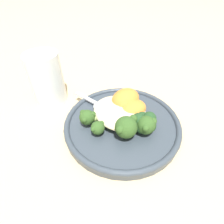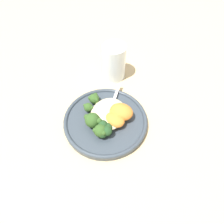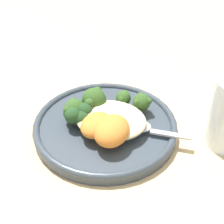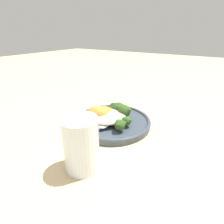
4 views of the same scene
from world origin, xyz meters
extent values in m
plane|color=#D6B784|center=(0.00, 0.00, 0.00)|extent=(4.00, 4.00, 0.00)
cylinder|color=#38424C|center=(0.01, 0.01, 0.01)|extent=(0.24, 0.24, 0.02)
torus|color=#38424C|center=(0.01, 0.01, 0.02)|extent=(0.24, 0.24, 0.01)
ellipsoid|color=beige|center=(0.00, 0.01, 0.03)|extent=(0.12, 0.10, 0.02)
ellipsoid|color=#9EBC66|center=(-0.01, -0.01, 0.03)|extent=(0.06, 0.09, 0.02)
sphere|color=#335623|center=(-0.03, -0.05, 0.04)|extent=(0.03, 0.03, 0.03)
sphere|color=#335623|center=(-0.03, -0.04, 0.04)|extent=(0.01, 0.01, 0.01)
sphere|color=#335623|center=(-0.05, -0.05, 0.04)|extent=(0.01, 0.01, 0.01)
sphere|color=#335623|center=(-0.03, -0.06, 0.04)|extent=(0.01, 0.01, 0.01)
ellipsoid|color=#9EBC66|center=(0.00, -0.01, 0.03)|extent=(0.03, 0.09, 0.02)
sphere|color=#335623|center=(0.00, -0.05, 0.04)|extent=(0.03, 0.03, 0.03)
sphere|color=#335623|center=(0.00, -0.04, 0.04)|extent=(0.01, 0.01, 0.01)
sphere|color=#335623|center=(0.00, -0.06, 0.04)|extent=(0.01, 0.01, 0.01)
ellipsoid|color=#9EBC66|center=(0.02, 0.01, 0.03)|extent=(0.06, 0.07, 0.02)
sphere|color=#335623|center=(0.04, -0.02, 0.04)|extent=(0.04, 0.04, 0.04)
sphere|color=#335623|center=(0.04, 0.00, 0.05)|extent=(0.02, 0.02, 0.02)
sphere|color=#335623|center=(0.04, -0.04, 0.05)|extent=(0.02, 0.02, 0.02)
ellipsoid|color=#9EBC66|center=(0.02, 0.02, 0.03)|extent=(0.09, 0.04, 0.02)
sphere|color=#335623|center=(0.06, 0.01, 0.04)|extent=(0.04, 0.04, 0.04)
sphere|color=#335623|center=(0.07, 0.02, 0.05)|extent=(0.01, 0.01, 0.01)
sphere|color=#335623|center=(0.05, 0.01, 0.05)|extent=(0.01, 0.01, 0.01)
sphere|color=#335623|center=(0.07, 0.00, 0.05)|extent=(0.01, 0.01, 0.01)
ellipsoid|color=orange|center=(-0.01, 0.04, 0.04)|extent=(0.05, 0.07, 0.04)
ellipsoid|color=orange|center=(-0.01, 0.04, 0.04)|extent=(0.05, 0.06, 0.04)
ellipsoid|color=orange|center=(0.02, 0.03, 0.04)|extent=(0.06, 0.07, 0.03)
ellipsoid|color=orange|center=(0.00, 0.04, 0.04)|extent=(0.06, 0.05, 0.03)
sphere|color=#234723|center=(0.07, 0.02, 0.04)|extent=(0.03, 0.03, 0.03)
sphere|color=#234723|center=(0.06, 0.03, 0.04)|extent=(0.03, 0.03, 0.03)
sphere|color=#234723|center=(0.05, 0.03, 0.04)|extent=(0.03, 0.03, 0.03)
sphere|color=#234723|center=(0.05, 0.01, 0.04)|extent=(0.03, 0.03, 0.03)
sphere|color=#234723|center=(0.06, 0.01, 0.04)|extent=(0.03, 0.03, 0.03)
cube|color=silver|center=(-0.10, 0.00, 0.02)|extent=(0.07, 0.02, 0.00)
ellipsoid|color=silver|center=(-0.04, 0.00, 0.03)|extent=(0.05, 0.04, 0.01)
cylinder|color=silver|center=(-0.18, -0.04, 0.06)|extent=(0.08, 0.08, 0.12)
camera|label=1|loc=(0.17, -0.19, 0.28)|focal=28.00mm
camera|label=2|loc=(0.34, 0.15, 0.53)|focal=35.00mm
camera|label=3|loc=(-0.16, 0.45, 0.42)|focal=60.00mm
camera|label=4|loc=(-0.40, -0.26, 0.27)|focal=28.00mm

